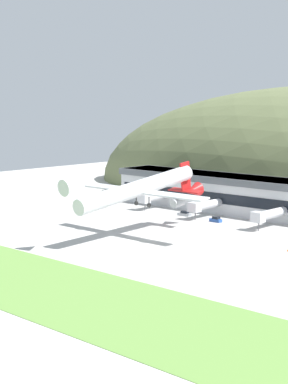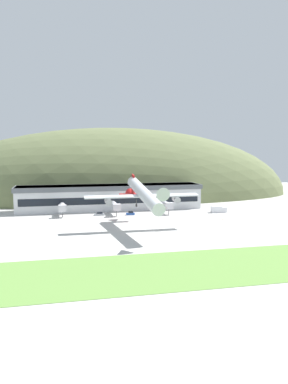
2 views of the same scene
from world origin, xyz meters
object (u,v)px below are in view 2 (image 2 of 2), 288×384
object	(u,v)px
jetway_0	(62,207)
traffic_cone_0	(223,219)
service_car_1	(99,214)
cargo_airplane	(143,194)
jetway_1	(115,206)
terminal_building	(110,196)
fuel_truck	(218,209)
jetway_2	(166,204)
service_car_0	(130,213)

from	to	relation	value
jetway_0	traffic_cone_0	distance (m)	68.63
service_car_1	cargo_airplane	bearing A→B (deg)	-69.99
cargo_airplane	jetway_0	bearing A→B (deg)	128.33
jetway_1	traffic_cone_0	xyz separation A→B (m)	(41.84, -21.41, -3.71)
terminal_building	traffic_cone_0	world-z (taller)	terminal_building
fuel_truck	traffic_cone_0	world-z (taller)	fuel_truck
jetway_0	jetway_2	distance (m)	46.14
jetway_1	service_car_1	world-z (taller)	jetway_1
service_car_0	service_car_1	xyz separation A→B (m)	(-13.54, 1.79, -0.08)
jetway_0	jetway_2	size ratio (longest dim) A/B	0.78
cargo_airplane	traffic_cone_0	size ratio (longest dim) A/B	88.28
traffic_cone_0	service_car_1	bearing A→B (deg)	157.06
jetway_1	fuel_truck	bearing A→B (deg)	-5.80
cargo_airplane	terminal_building	bearing A→B (deg)	95.96
cargo_airplane	fuel_truck	bearing A→B (deg)	34.79
jetway_2	fuel_truck	xyz separation A→B (m)	(23.95, -4.22, -2.59)
cargo_airplane	fuel_truck	xyz separation A→B (m)	(42.14, 29.28, -11.53)
jetway_0	cargo_airplane	world-z (taller)	cargo_airplane
jetway_0	terminal_building	bearing A→B (deg)	31.35
terminal_building	jetway_2	size ratio (longest dim) A/B	5.83
jetway_2	traffic_cone_0	bearing A→B (deg)	-48.27
service_car_1	fuel_truck	bearing A→B (deg)	-4.31
service_car_1	fuel_truck	size ratio (longest dim) A/B	0.61
jetway_2	service_car_1	world-z (taller)	jetway_2
jetway_1	service_car_1	bearing A→B (deg)	-174.36
jetway_2	service_car_0	distance (m)	17.23
jetway_2	cargo_airplane	world-z (taller)	cargo_airplane
jetway_1	service_car_1	size ratio (longest dim) A/B	3.17
traffic_cone_0	terminal_building	bearing A→B (deg)	138.94
jetway_1	cargo_airplane	world-z (taller)	cargo_airplane
traffic_cone_0	jetway_1	bearing A→B (deg)	152.90
fuel_truck	service_car_0	bearing A→B (deg)	176.76
jetway_1	cargo_airplane	distance (m)	35.59
fuel_truck	jetway_2	bearing A→B (deg)	170.01
service_car_1	fuel_truck	xyz separation A→B (m)	(54.30, -4.10, 0.77)
service_car_1	traffic_cone_0	world-z (taller)	service_car_1
jetway_0	jetway_2	world-z (taller)	same
jetway_0	cargo_airplane	size ratio (longest dim) A/B	0.23
service_car_1	service_car_0	bearing A→B (deg)	-7.53
terminal_building	cargo_airplane	world-z (taller)	cargo_airplane
jetway_2	cargo_airplane	bearing A→B (deg)	-118.50
jetway_2	service_car_0	bearing A→B (deg)	-173.50
service_car_0	fuel_truck	world-z (taller)	fuel_truck
jetway_1	fuel_truck	xyz separation A→B (m)	(47.21, -4.80, -2.59)
traffic_cone_0	jetway_2	bearing A→B (deg)	131.73
terminal_building	jetway_1	bearing A→B (deg)	-89.73
service_car_0	service_car_1	size ratio (longest dim) A/B	0.86
cargo_airplane	traffic_cone_0	xyz separation A→B (m)	(36.77, 12.67, -12.65)
service_car_0	fuel_truck	bearing A→B (deg)	-3.24
jetway_1	traffic_cone_0	world-z (taller)	jetway_1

